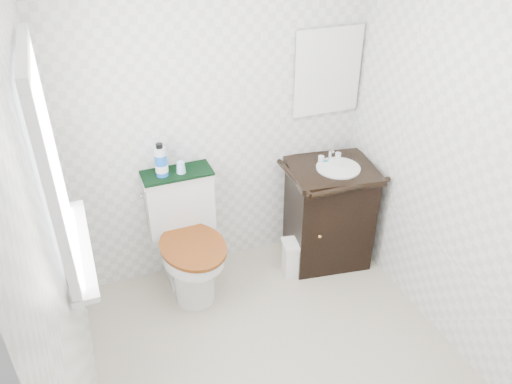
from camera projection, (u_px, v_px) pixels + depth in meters
floor at (285, 369)px, 3.12m from camera, size 2.40×2.40×0.00m
wall_back at (218, 120)px, 3.44m from camera, size 2.40×0.00×2.40m
wall_left at (61, 262)px, 2.15m from camera, size 0.00×2.40×2.40m
wall_right at (468, 170)px, 2.83m from camera, size 0.00×2.40×2.40m
window at (48, 164)px, 2.17m from camera, size 0.02×0.70×0.90m
mirror at (327, 72)px, 3.54m from camera, size 0.50×0.02×0.60m
toilet at (187, 244)px, 3.57m from camera, size 0.50×0.68×0.90m
vanity at (329, 212)px, 3.85m from camera, size 0.70×0.62×0.92m
trash_bin at (296, 257)px, 3.82m from camera, size 0.24×0.20×0.30m
towel at (177, 173)px, 3.40m from camera, size 0.48×0.22×0.02m
mouthwash_bottle at (161, 161)px, 3.30m from camera, size 0.08×0.08×0.24m
cup at (181, 167)px, 3.37m from camera, size 0.06×0.06×0.08m
soap_bar at (325, 161)px, 3.71m from camera, size 0.07×0.05×0.02m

